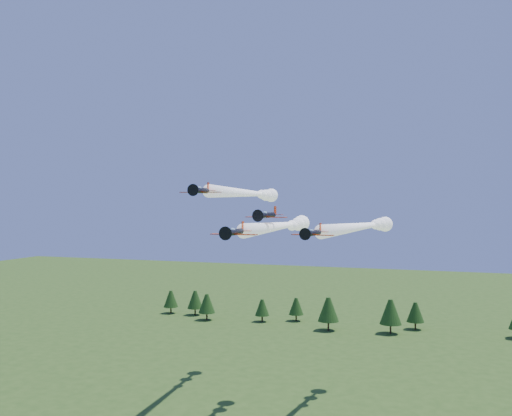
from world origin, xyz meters
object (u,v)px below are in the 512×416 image
(plane_lead, at_px, (282,226))
(plane_slot, at_px, (267,215))
(plane_right, at_px, (363,226))
(plane_left, at_px, (250,193))

(plane_lead, height_order, plane_slot, plane_slot)
(plane_slot, bearing_deg, plane_right, 63.05)
(plane_left, bearing_deg, plane_slot, -68.01)
(plane_lead, distance_m, plane_right, 18.95)
(plane_lead, xyz_separation_m, plane_slot, (0.55, -11.66, 2.43))
(plane_left, bearing_deg, plane_lead, -54.52)
(plane_lead, xyz_separation_m, plane_left, (-12.36, 15.15, 7.05))
(plane_right, bearing_deg, plane_slot, -115.41)
(plane_lead, height_order, plane_left, plane_left)
(plane_left, relative_size, plane_right, 1.07)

